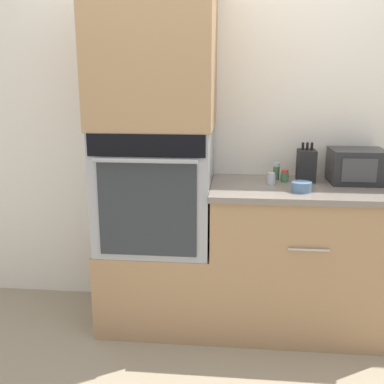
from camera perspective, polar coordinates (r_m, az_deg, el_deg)
The scene contains 12 objects.
ground_plane at distance 2.78m, azimuth 2.11°, elevation -18.98°, with size 12.00×12.00×0.00m, color gray.
wall_back at distance 2.97m, azimuth 3.10°, elevation 8.91°, with size 8.00×0.05×2.50m.
oven_cabinet_base at distance 2.95m, azimuth -4.30°, elevation -11.19°, with size 0.69×0.60×0.52m.
wall_oven at distance 2.74m, azimuth -4.55°, elevation 0.57°, with size 0.67×0.64×0.72m.
oven_cabinet_upper at distance 2.67m, azimuth -4.89°, elevation 17.56°, with size 0.69×0.60×0.88m.
counter_unit at distance 2.86m, azimuth 13.49°, elevation -8.11°, with size 1.09×0.63×0.91m.
microwave at distance 2.90m, azimuth 20.19°, elevation 3.11°, with size 0.32×0.27×0.20m.
knife_block at distance 2.85m, azimuth 14.30°, elevation 3.30°, with size 0.11×0.13×0.24m.
bowl at distance 2.58m, azimuth 13.72°, elevation 0.65°, with size 0.11×0.11×0.06m.
condiment_jar_near at distance 2.86m, azimuth 10.66°, elevation 2.59°, with size 0.04×0.04×0.11m.
condiment_jar_mid at distance 2.81m, azimuth 11.69°, elevation 2.01°, with size 0.05×0.05×0.07m.
condiment_jar_far at distance 2.74m, azimuth 10.01°, elevation 1.69°, with size 0.05×0.05×0.07m.
Camera 1 is at (0.13, -2.33, 1.52)m, focal length 42.00 mm.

